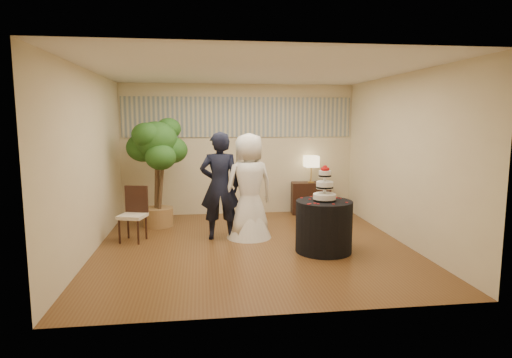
{
  "coord_description": "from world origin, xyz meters",
  "views": [
    {
      "loc": [
        -0.82,
        -6.72,
        2.05
      ],
      "look_at": [
        0.1,
        0.4,
        1.05
      ],
      "focal_mm": 30.0,
      "sensor_mm": 36.0,
      "label": 1
    }
  ],
  "objects": [
    {
      "name": "wedding_cake",
      "position": [
        1.06,
        -0.42,
        1.08
      ],
      "size": [
        0.36,
        0.36,
        0.56
      ],
      "primitive_type": null,
      "color": "white",
      "rests_on": "cake_table"
    },
    {
      "name": "ficus_tree",
      "position": [
        -1.66,
        1.54,
        1.06
      ],
      "size": [
        1.18,
        1.18,
        2.13
      ],
      "primitive_type": null,
      "rotation": [
        0.0,
        0.0,
        1.39
      ],
      "color": "#26561C",
      "rests_on": "floor"
    },
    {
      "name": "bride",
      "position": [
        -0.01,
        0.53,
        0.91
      ],
      "size": [
        1.09,
        1.03,
        1.82
      ],
      "primitive_type": "imported",
      "rotation": [
        0.0,
        0.0,
        3.46
      ],
      "color": "white",
      "rests_on": "floor"
    },
    {
      "name": "wall_left",
      "position": [
        -2.5,
        0.0,
        1.4
      ],
      "size": [
        0.06,
        5.0,
        2.8
      ],
      "primitive_type": "cube",
      "color": "beige",
      "rests_on": "ground"
    },
    {
      "name": "wall_back",
      "position": [
        0.0,
        2.5,
        1.4
      ],
      "size": [
        5.0,
        0.06,
        2.8
      ],
      "primitive_type": "cube",
      "color": "beige",
      "rests_on": "ground"
    },
    {
      "name": "cake_table",
      "position": [
        1.06,
        -0.42,
        0.4
      ],
      "size": [
        1.13,
        1.13,
        0.8
      ],
      "primitive_type": "cylinder",
      "rotation": [
        0.0,
        0.0,
        0.37
      ],
      "color": "black",
      "rests_on": "floor"
    },
    {
      "name": "floor",
      "position": [
        0.0,
        0.0,
        0.0
      ],
      "size": [
        5.0,
        5.0,
        0.0
      ],
      "primitive_type": "cube",
      "color": "brown",
      "rests_on": "ground"
    },
    {
      "name": "wall_front",
      "position": [
        0.0,
        -2.5,
        1.4
      ],
      "size": [
        5.0,
        0.06,
        2.8
      ],
      "primitive_type": "cube",
      "color": "beige",
      "rests_on": "ground"
    },
    {
      "name": "wall_right",
      "position": [
        2.5,
        0.0,
        1.4
      ],
      "size": [
        0.06,
        5.0,
        2.8
      ],
      "primitive_type": "cube",
      "color": "beige",
      "rests_on": "ground"
    },
    {
      "name": "mural_border",
      "position": [
        0.0,
        2.48,
        2.1
      ],
      "size": [
        4.9,
        0.02,
        0.85
      ],
      "primitive_type": "cube",
      "color": "#A7AA99",
      "rests_on": "wall_back"
    },
    {
      "name": "table_lamp",
      "position": [
        1.55,
        2.26,
        0.98
      ],
      "size": [
        0.29,
        0.29,
        0.58
      ],
      "primitive_type": null,
      "color": "beige",
      "rests_on": "console"
    },
    {
      "name": "console",
      "position": [
        1.55,
        2.26,
        0.35
      ],
      "size": [
        0.86,
        0.43,
        0.69
      ],
      "primitive_type": "cube",
      "rotation": [
        0.0,
        0.0,
        -0.08
      ],
      "color": "black",
      "rests_on": "floor"
    },
    {
      "name": "groom",
      "position": [
        -0.51,
        0.51,
        0.93
      ],
      "size": [
        0.7,
        0.48,
        1.85
      ],
      "primitive_type": "imported",
      "rotation": [
        0.0,
        0.0,
        3.09
      ],
      "color": "black",
      "rests_on": "floor"
    },
    {
      "name": "ceiling",
      "position": [
        0.0,
        0.0,
        2.8
      ],
      "size": [
        5.0,
        5.0,
        0.0
      ],
      "primitive_type": "cube",
      "color": "white",
      "rests_on": "wall_back"
    },
    {
      "name": "side_chair",
      "position": [
        -1.98,
        0.53,
        0.46
      ],
      "size": [
        0.53,
        0.55,
        0.93
      ],
      "primitive_type": null,
      "rotation": [
        0.0,
        0.0,
        -0.28
      ],
      "color": "black",
      "rests_on": "floor"
    }
  ]
}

